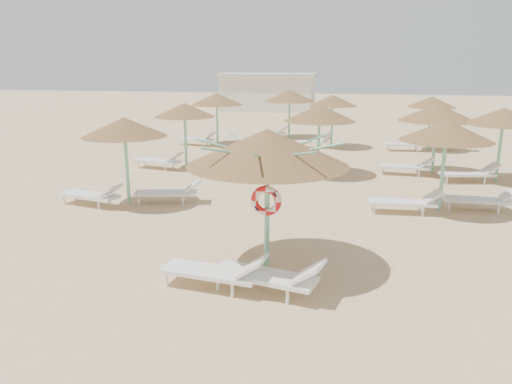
# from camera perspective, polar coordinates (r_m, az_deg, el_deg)

# --- Properties ---
(ground) EXTENTS (120.00, 120.00, 0.00)m
(ground) POSITION_cam_1_polar(r_m,az_deg,el_deg) (10.51, 1.02, -9.32)
(ground) COLOR #D7AF83
(ground) RESTS_ON ground
(main_palapa) EXTENTS (3.32, 3.32, 2.98)m
(main_palapa) POSITION_cam_1_polar(r_m,az_deg,el_deg) (10.11, 1.30, 5.07)
(main_palapa) COLOR #73C8A6
(main_palapa) RESTS_ON ground
(lounger_main_a) EXTENTS (2.15, 0.91, 0.76)m
(lounger_main_a) POSITION_cam_1_polar(r_m,az_deg,el_deg) (9.76, -4.51, -9.02)
(lounger_main_a) COLOR white
(lounger_main_a) RESTS_ON ground
(lounger_main_b) EXTENTS (2.27, 1.13, 0.79)m
(lounger_main_b) POSITION_cam_1_polar(r_m,az_deg,el_deg) (9.52, 1.71, -9.51)
(lounger_main_b) COLOR white
(lounger_main_b) RESTS_ON ground
(palapa_field) EXTENTS (20.29, 17.29, 2.73)m
(palapa_field) POSITION_cam_1_polar(r_m,az_deg,el_deg) (20.80, 12.18, 8.94)
(palapa_field) COLOR #73C8A6
(palapa_field) RESTS_ON ground
(service_hut) EXTENTS (8.40, 4.40, 3.25)m
(service_hut) POSITION_cam_1_polar(r_m,az_deg,el_deg) (45.19, 1.38, 11.37)
(service_hut) COLOR silver
(service_hut) RESTS_ON ground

